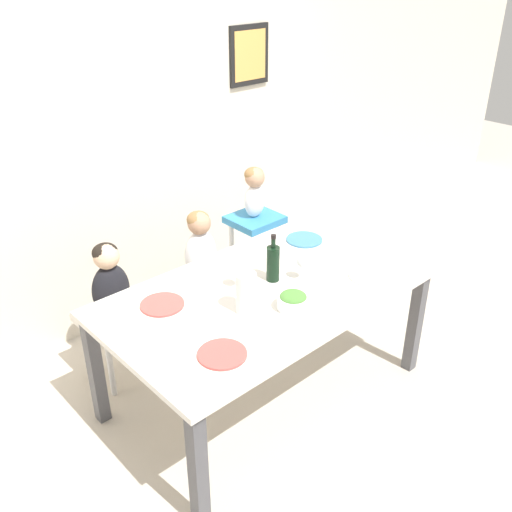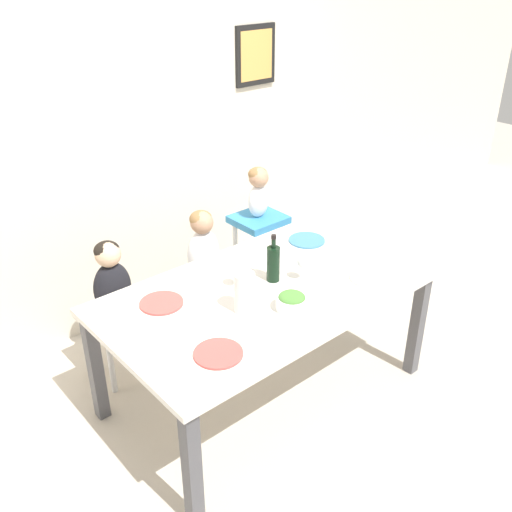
{
  "view_description": "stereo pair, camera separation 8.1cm",
  "coord_description": "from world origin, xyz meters",
  "px_view_note": "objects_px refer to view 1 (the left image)",
  "views": [
    {
      "loc": [
        -1.88,
        -1.98,
        2.43
      ],
      "look_at": [
        0.0,
        0.08,
        0.93
      ],
      "focal_mm": 40.0,
      "sensor_mm": 36.0,
      "label": 1
    },
    {
      "loc": [
        -1.82,
        -2.03,
        2.43
      ],
      "look_at": [
        0.0,
        0.08,
        0.93
      ],
      "focal_mm": 40.0,
      "sensor_mm": 36.0,
      "label": 2
    }
  ],
  "objects_px": {
    "person_baby_right": "(255,189)",
    "wine_glass_near": "(303,262)",
    "dinner_plate_back_right": "(304,239)",
    "dinner_plate_front_right": "(369,276)",
    "chair_far_left": "(116,324)",
    "person_child_center": "(200,244)",
    "person_child_left": "(109,279)",
    "dinner_plate_front_left": "(222,354)",
    "paper_towel_roll": "(246,293)",
    "dinner_plate_back_left": "(162,304)",
    "wine_glass_far": "(238,270)",
    "chair_far_center": "(202,286)",
    "wine_bottle": "(273,262)",
    "salad_bowl_large": "(293,301)",
    "chair_right_highchair": "(255,239)"
  },
  "relations": [
    {
      "from": "wine_glass_near",
      "to": "paper_towel_roll",
      "type": "bearing_deg",
      "value": -176.27
    },
    {
      "from": "wine_glass_near",
      "to": "dinner_plate_back_right",
      "type": "xyz_separation_m",
      "value": [
        0.37,
        0.33,
        -0.1
      ]
    },
    {
      "from": "chair_right_highchair",
      "to": "dinner_plate_front_left",
      "type": "height_order",
      "value": "same"
    },
    {
      "from": "person_child_center",
      "to": "dinner_plate_front_right",
      "type": "bearing_deg",
      "value": -68.35
    },
    {
      "from": "person_baby_right",
      "to": "chair_far_left",
      "type": "bearing_deg",
      "value": -179.92
    },
    {
      "from": "chair_far_center",
      "to": "wine_glass_far",
      "type": "height_order",
      "value": "wine_glass_far"
    },
    {
      "from": "wine_glass_near",
      "to": "dinner_plate_front_left",
      "type": "height_order",
      "value": "wine_glass_near"
    },
    {
      "from": "salad_bowl_large",
      "to": "dinner_plate_front_right",
      "type": "relative_size",
      "value": 0.71
    },
    {
      "from": "wine_bottle",
      "to": "paper_towel_roll",
      "type": "relative_size",
      "value": 1.28
    },
    {
      "from": "person_child_center",
      "to": "person_baby_right",
      "type": "relative_size",
      "value": 1.32
    },
    {
      "from": "chair_right_highchair",
      "to": "wine_glass_near",
      "type": "bearing_deg",
      "value": -114.39
    },
    {
      "from": "chair_far_left",
      "to": "dinner_plate_front_left",
      "type": "relative_size",
      "value": 1.94
    },
    {
      "from": "chair_far_center",
      "to": "salad_bowl_large",
      "type": "distance_m",
      "value": 1.08
    },
    {
      "from": "dinner_plate_back_left",
      "to": "person_child_center",
      "type": "bearing_deg",
      "value": 38.16
    },
    {
      "from": "paper_towel_roll",
      "to": "wine_bottle",
      "type": "bearing_deg",
      "value": 22.76
    },
    {
      "from": "dinner_plate_front_left",
      "to": "paper_towel_roll",
      "type": "bearing_deg",
      "value": 31.5
    },
    {
      "from": "dinner_plate_front_left",
      "to": "chair_far_left",
      "type": "bearing_deg",
      "value": 90.36
    },
    {
      "from": "dinner_plate_front_left",
      "to": "dinner_plate_back_right",
      "type": "bearing_deg",
      "value": 25.92
    },
    {
      "from": "chair_right_highchair",
      "to": "dinner_plate_back_right",
      "type": "height_order",
      "value": "same"
    },
    {
      "from": "wine_glass_far",
      "to": "dinner_plate_front_right",
      "type": "xyz_separation_m",
      "value": [
        0.64,
        -0.44,
        -0.1
      ]
    },
    {
      "from": "dinner_plate_front_left",
      "to": "chair_right_highchair",
      "type": "bearing_deg",
      "value": 42.01
    },
    {
      "from": "chair_far_center",
      "to": "person_child_center",
      "type": "bearing_deg",
      "value": 90.0
    },
    {
      "from": "person_child_left",
      "to": "dinner_plate_front_left",
      "type": "distance_m",
      "value": 1.05
    },
    {
      "from": "person_child_center",
      "to": "dinner_plate_back_left",
      "type": "height_order",
      "value": "person_child_center"
    },
    {
      "from": "dinner_plate_back_right",
      "to": "dinner_plate_front_right",
      "type": "height_order",
      "value": "same"
    },
    {
      "from": "salad_bowl_large",
      "to": "dinner_plate_back_right",
      "type": "bearing_deg",
      "value": 38.99
    },
    {
      "from": "dinner_plate_front_left",
      "to": "dinner_plate_back_right",
      "type": "height_order",
      "value": "same"
    },
    {
      "from": "person_child_left",
      "to": "dinner_plate_back_right",
      "type": "distance_m",
      "value": 1.26
    },
    {
      "from": "paper_towel_roll",
      "to": "person_baby_right",
      "type": "bearing_deg",
      "value": 45.49
    },
    {
      "from": "paper_towel_roll",
      "to": "wine_glass_near",
      "type": "bearing_deg",
      "value": 3.73
    },
    {
      "from": "chair_right_highchair",
      "to": "paper_towel_roll",
      "type": "bearing_deg",
      "value": -134.56
    },
    {
      "from": "person_child_left",
      "to": "person_child_center",
      "type": "relative_size",
      "value": 1.0
    },
    {
      "from": "chair_far_left",
      "to": "person_child_center",
      "type": "xyz_separation_m",
      "value": [
        0.68,
        0.0,
        0.32
      ]
    },
    {
      "from": "chair_far_left",
      "to": "wine_bottle",
      "type": "distance_m",
      "value": 1.08
    },
    {
      "from": "chair_far_center",
      "to": "person_baby_right",
      "type": "xyz_separation_m",
      "value": [
        0.49,
        0.0,
        0.58
      ]
    },
    {
      "from": "wine_glass_near",
      "to": "dinner_plate_back_right",
      "type": "height_order",
      "value": "wine_glass_near"
    },
    {
      "from": "person_baby_right",
      "to": "wine_glass_near",
      "type": "bearing_deg",
      "value": -114.34
    },
    {
      "from": "person_child_center",
      "to": "dinner_plate_front_right",
      "type": "relative_size",
      "value": 2.02
    },
    {
      "from": "salad_bowl_large",
      "to": "wine_bottle",
      "type": "bearing_deg",
      "value": 65.86
    },
    {
      "from": "wine_glass_far",
      "to": "dinner_plate_back_left",
      "type": "bearing_deg",
      "value": 162.91
    },
    {
      "from": "person_child_left",
      "to": "wine_bottle",
      "type": "relative_size",
      "value": 1.65
    },
    {
      "from": "person_baby_right",
      "to": "person_child_left",
      "type": "bearing_deg",
      "value": -179.98
    },
    {
      "from": "wine_bottle",
      "to": "paper_towel_roll",
      "type": "height_order",
      "value": "wine_bottle"
    },
    {
      "from": "dinner_plate_back_left",
      "to": "dinner_plate_front_right",
      "type": "height_order",
      "value": "same"
    },
    {
      "from": "person_child_left",
      "to": "dinner_plate_back_right",
      "type": "bearing_deg",
      "value": -22.39
    },
    {
      "from": "person_baby_right",
      "to": "dinner_plate_back_right",
      "type": "bearing_deg",
      "value": -89.76
    },
    {
      "from": "wine_bottle",
      "to": "dinner_plate_front_left",
      "type": "xyz_separation_m",
      "value": [
        -0.66,
        -0.34,
        -0.11
      ]
    },
    {
      "from": "dinner_plate_front_left",
      "to": "dinner_plate_back_left",
      "type": "xyz_separation_m",
      "value": [
        0.03,
        0.55,
        0.0
      ]
    },
    {
      "from": "chair_far_center",
      "to": "chair_right_highchair",
      "type": "distance_m",
      "value": 0.53
    },
    {
      "from": "salad_bowl_large",
      "to": "dinner_plate_back_left",
      "type": "bearing_deg",
      "value": 135.24
    }
  ]
}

